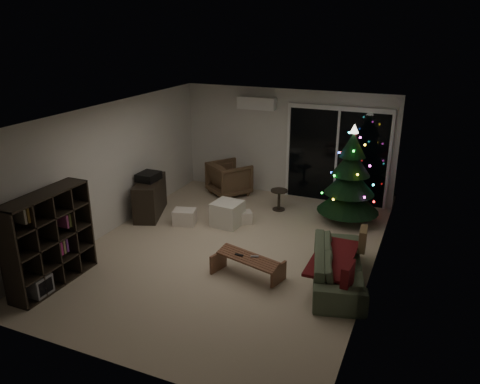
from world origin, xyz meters
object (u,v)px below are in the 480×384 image
(bookshelf, at_px, (40,238))
(media_cabinet, at_px, (150,197))
(armchair, at_px, (229,179))
(coffee_table, at_px, (248,267))
(sofa, at_px, (339,266))
(christmas_tree, at_px, (350,174))

(bookshelf, distance_m, media_cabinet, 3.02)
(bookshelf, height_order, media_cabinet, bookshelf)
(armchair, xyz_separation_m, coffee_table, (1.87, -3.39, -0.22))
(media_cabinet, height_order, armchair, armchair)
(sofa, distance_m, christmas_tree, 2.63)
(media_cabinet, bearing_deg, armchair, 39.07)
(armchair, distance_m, coffee_table, 3.88)
(bookshelf, relative_size, coffee_table, 1.36)
(media_cabinet, distance_m, sofa, 4.47)
(armchair, relative_size, coffee_table, 0.78)
(media_cabinet, relative_size, coffee_table, 1.10)
(media_cabinet, bearing_deg, sofa, -36.28)
(bookshelf, xyz_separation_m, coffee_table, (2.91, 1.39, -0.58))
(armchair, xyz_separation_m, christmas_tree, (2.91, -0.49, 0.62))
(sofa, bearing_deg, coffee_table, 92.25)
(coffee_table, bearing_deg, media_cabinet, 166.63)
(armchair, relative_size, sofa, 0.44)
(sofa, bearing_deg, armchair, 33.50)
(armchair, bearing_deg, media_cabinet, 94.89)
(media_cabinet, xyz_separation_m, sofa, (4.30, -1.20, -0.10))
(media_cabinet, xyz_separation_m, coffee_table, (2.91, -1.60, -0.21))
(bookshelf, xyz_separation_m, media_cabinet, (0.00, 3.00, -0.37))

